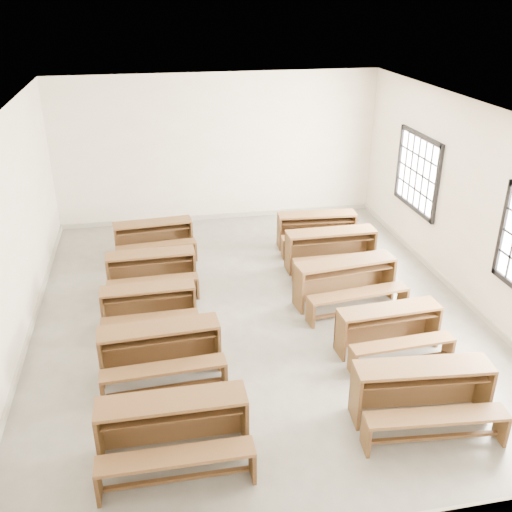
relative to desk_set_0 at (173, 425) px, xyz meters
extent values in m
plane|color=gray|center=(1.49, 2.89, -0.43)|extent=(8.50, 8.50, 0.00)
cube|color=white|center=(1.49, 2.89, 2.75)|extent=(7.00, 8.50, 0.05)
cube|color=silver|center=(1.49, 7.12, 1.17)|extent=(7.00, 0.05, 3.20)
cube|color=silver|center=(1.49, -1.33, 1.17)|extent=(7.00, 0.05, 3.20)
cube|color=silver|center=(-1.99, 2.89, 1.17)|extent=(0.05, 8.50, 3.20)
cube|color=silver|center=(4.96, 2.89, 1.17)|extent=(0.05, 8.50, 3.20)
cube|color=#9C998E|center=(1.49, 7.12, -0.38)|extent=(7.00, 0.04, 0.10)
cube|color=#9C998E|center=(-1.99, 2.89, -0.38)|extent=(0.04, 8.50, 0.10)
cube|color=#9C998E|center=(4.97, 2.89, -0.38)|extent=(0.04, 8.50, 0.10)
cube|color=black|center=(4.94, 1.88, 1.17)|extent=(0.06, 0.08, 1.46)
cube|color=white|center=(4.96, 4.69, 1.17)|extent=(0.02, 1.50, 1.30)
cube|color=black|center=(4.94, 4.69, 1.86)|extent=(0.06, 1.62, 0.08)
cube|color=black|center=(4.94, 4.69, 0.48)|extent=(0.06, 1.62, 0.08)
cube|color=black|center=(4.94, 3.90, 1.17)|extent=(0.06, 0.08, 1.46)
cube|color=black|center=(4.94, 5.48, 1.17)|extent=(0.06, 0.08, 1.46)
cube|color=brown|center=(0.00, 0.05, 0.29)|extent=(1.64, 0.42, 0.04)
cube|color=brown|center=(0.00, 0.24, -0.08)|extent=(1.64, 0.05, 0.70)
cube|color=brown|center=(-0.80, 0.06, -0.08)|extent=(0.04, 0.41, 0.70)
cube|color=brown|center=(0.80, 0.05, -0.08)|extent=(0.04, 0.41, 0.70)
cube|color=brown|center=(0.00, 0.03, 0.14)|extent=(1.52, 0.32, 0.02)
cube|color=brown|center=(0.00, -0.45, -0.02)|extent=(1.64, 0.30, 0.04)
cube|color=brown|center=(-0.80, -0.44, -0.23)|extent=(0.04, 0.29, 0.39)
cube|color=brown|center=(0.80, -0.45, -0.23)|extent=(0.04, 0.29, 0.39)
cube|color=brown|center=(0.00, -0.45, -0.33)|extent=(1.51, 0.06, 0.04)
cube|color=brown|center=(-0.08, 1.59, 0.27)|extent=(1.61, 0.48, 0.04)
cube|color=brown|center=(-0.09, 1.77, -0.09)|extent=(1.59, 0.12, 0.68)
cube|color=brown|center=(-0.85, 1.55, -0.09)|extent=(0.06, 0.40, 0.68)
cube|color=brown|center=(0.70, 1.63, -0.09)|extent=(0.06, 0.40, 0.68)
cube|color=brown|center=(-0.08, 1.57, 0.13)|extent=(1.49, 0.37, 0.02)
cube|color=brown|center=(-0.05, 1.10, -0.03)|extent=(1.61, 0.36, 0.04)
cube|color=brown|center=(-0.83, 1.06, -0.24)|extent=(0.05, 0.28, 0.38)
cube|color=brown|center=(0.72, 1.14, -0.24)|extent=(0.05, 0.28, 0.38)
cube|color=brown|center=(-0.05, 1.10, -0.33)|extent=(1.48, 0.12, 0.04)
cube|color=brown|center=(-0.20, 2.87, 0.19)|extent=(1.43, 0.37, 0.04)
cube|color=brown|center=(-0.20, 3.03, -0.13)|extent=(1.43, 0.05, 0.61)
cube|color=brown|center=(-0.89, 2.87, -0.13)|extent=(0.04, 0.36, 0.61)
cube|color=brown|center=(0.50, 2.88, -0.13)|extent=(0.04, 0.36, 0.61)
cube|color=brown|center=(-0.20, 2.86, 0.07)|extent=(1.32, 0.28, 0.02)
cube|color=brown|center=(-0.20, 2.44, -0.07)|extent=(1.43, 0.26, 0.04)
cube|color=brown|center=(-0.89, 2.43, -0.26)|extent=(0.04, 0.25, 0.34)
cube|color=brown|center=(0.50, 2.44, -0.26)|extent=(0.04, 0.25, 0.34)
cube|color=brown|center=(-0.20, 2.44, -0.34)|extent=(1.32, 0.06, 0.04)
cube|color=brown|center=(-0.12, 4.05, 0.23)|extent=(1.51, 0.40, 0.04)
cube|color=brown|center=(-0.13, 4.22, -0.11)|extent=(1.50, 0.06, 0.64)
cube|color=brown|center=(-0.86, 4.04, -0.11)|extent=(0.04, 0.38, 0.64)
cube|color=brown|center=(0.61, 4.07, -0.11)|extent=(0.04, 0.38, 0.64)
cube|color=brown|center=(-0.12, 4.04, 0.10)|extent=(1.39, 0.30, 0.02)
cube|color=brown|center=(-0.12, 3.59, -0.05)|extent=(1.50, 0.29, 0.04)
cube|color=brown|center=(-0.85, 3.58, -0.25)|extent=(0.04, 0.26, 0.36)
cube|color=brown|center=(0.61, 3.61, -0.25)|extent=(0.04, 0.26, 0.36)
cube|color=brown|center=(-0.12, 3.59, -0.34)|extent=(1.39, 0.07, 0.04)
cube|color=brown|center=(-0.04, 5.48, 0.22)|extent=(1.52, 0.49, 0.04)
cube|color=brown|center=(-0.06, 5.65, -0.11)|extent=(1.49, 0.16, 0.64)
cube|color=brown|center=(-0.77, 5.42, -0.11)|extent=(0.07, 0.38, 0.64)
cube|color=brown|center=(0.68, 5.54, -0.11)|extent=(0.07, 0.38, 0.64)
cube|color=brown|center=(-0.04, 5.46, 0.09)|extent=(1.40, 0.39, 0.02)
cube|color=brown|center=(-0.01, 5.03, -0.06)|extent=(1.51, 0.38, 0.04)
cube|color=brown|center=(-0.73, 4.97, -0.25)|extent=(0.06, 0.26, 0.35)
cube|color=brown|center=(0.72, 5.09, -0.25)|extent=(0.06, 0.26, 0.35)
cube|color=brown|center=(-0.01, 5.03, -0.34)|extent=(1.38, 0.16, 0.04)
cube|color=brown|center=(2.96, 0.10, 0.29)|extent=(1.67, 0.56, 0.04)
cube|color=brown|center=(2.97, 0.28, -0.08)|extent=(1.63, 0.19, 0.69)
cube|color=brown|center=(2.16, 0.17, -0.08)|extent=(0.08, 0.41, 0.69)
cube|color=brown|center=(3.75, 0.03, -0.08)|extent=(0.08, 0.41, 0.69)
cube|color=brown|center=(2.96, 0.08, 0.14)|extent=(1.53, 0.45, 0.02)
cube|color=brown|center=(2.91, -0.40, -0.02)|extent=(1.65, 0.44, 0.04)
cube|color=brown|center=(2.12, -0.32, -0.24)|extent=(0.07, 0.29, 0.39)
cube|color=brown|center=(3.70, -0.47, -0.24)|extent=(0.07, 0.29, 0.39)
cube|color=brown|center=(2.91, -0.40, -0.33)|extent=(1.51, 0.19, 0.04)
cube|color=brown|center=(3.15, 1.54, 0.22)|extent=(1.50, 0.46, 0.04)
cube|color=brown|center=(3.14, 1.70, -0.11)|extent=(1.48, 0.12, 0.63)
cube|color=brown|center=(2.42, 1.50, -0.11)|extent=(0.06, 0.37, 0.63)
cube|color=brown|center=(3.87, 1.58, -0.11)|extent=(0.06, 0.37, 0.63)
cube|color=brown|center=(3.15, 1.52, 0.09)|extent=(1.39, 0.36, 0.02)
cube|color=brown|center=(3.17, 1.08, -0.06)|extent=(1.50, 0.34, 0.04)
cube|color=brown|center=(2.45, 1.04, -0.25)|extent=(0.05, 0.26, 0.35)
cube|color=brown|center=(3.89, 1.12, -0.25)|extent=(0.05, 0.26, 0.35)
cube|color=brown|center=(3.17, 1.08, -0.34)|extent=(1.37, 0.12, 0.04)
cube|color=brown|center=(2.98, 2.96, 0.30)|extent=(1.71, 0.61, 0.04)
cube|color=brown|center=(2.96, 3.15, -0.07)|extent=(1.66, 0.24, 0.71)
cube|color=brown|center=(2.18, 2.87, -0.07)|extent=(0.09, 0.42, 0.71)
cube|color=brown|center=(3.79, 3.06, -0.07)|extent=(0.09, 0.42, 0.71)
cube|color=brown|center=(2.99, 2.94, 0.15)|extent=(1.57, 0.49, 0.02)
cube|color=brown|center=(3.05, 2.46, -0.01)|extent=(1.69, 0.49, 0.04)
cube|color=brown|center=(2.24, 2.36, -0.23)|extent=(0.08, 0.29, 0.40)
cube|color=brown|center=(3.85, 2.55, -0.23)|extent=(0.08, 0.29, 0.40)
cube|color=brown|center=(3.05, 2.46, -0.32)|extent=(1.54, 0.24, 0.04)
cube|color=brown|center=(3.15, 4.23, 0.29)|extent=(1.65, 0.42, 0.04)
cube|color=brown|center=(3.15, 4.42, -0.08)|extent=(1.65, 0.05, 0.70)
cube|color=brown|center=(2.35, 4.23, -0.08)|extent=(0.04, 0.41, 0.70)
cube|color=brown|center=(3.95, 4.24, -0.08)|extent=(0.04, 0.41, 0.70)
cube|color=brown|center=(3.15, 4.21, 0.15)|extent=(1.52, 0.31, 0.02)
cube|color=brown|center=(3.15, 3.73, -0.02)|extent=(1.65, 0.29, 0.04)
cube|color=brown|center=(2.35, 3.73, -0.23)|extent=(0.04, 0.29, 0.39)
cube|color=brown|center=(3.95, 3.73, -0.23)|extent=(0.04, 0.29, 0.39)
cube|color=brown|center=(3.15, 3.73, -0.33)|extent=(1.52, 0.06, 0.04)
cube|color=brown|center=(3.18, 5.24, 0.25)|extent=(1.58, 0.50, 0.04)
cube|color=brown|center=(3.20, 5.42, -0.10)|extent=(1.55, 0.15, 0.66)
cube|color=brown|center=(2.43, 5.30, -0.10)|extent=(0.07, 0.39, 0.66)
cube|color=brown|center=(3.94, 5.19, -0.10)|extent=(0.07, 0.39, 0.66)
cube|color=brown|center=(3.18, 5.22, 0.12)|extent=(1.46, 0.40, 0.02)
cube|color=brown|center=(3.15, 4.77, -0.04)|extent=(1.57, 0.39, 0.04)
cube|color=brown|center=(2.39, 4.82, -0.24)|extent=(0.06, 0.27, 0.37)
cube|color=brown|center=(3.90, 4.71, -0.24)|extent=(0.06, 0.27, 0.37)
cube|color=brown|center=(3.15, 4.77, -0.33)|extent=(1.44, 0.15, 0.04)
camera|label=1|loc=(-0.04, -4.92, 4.32)|focal=40.00mm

